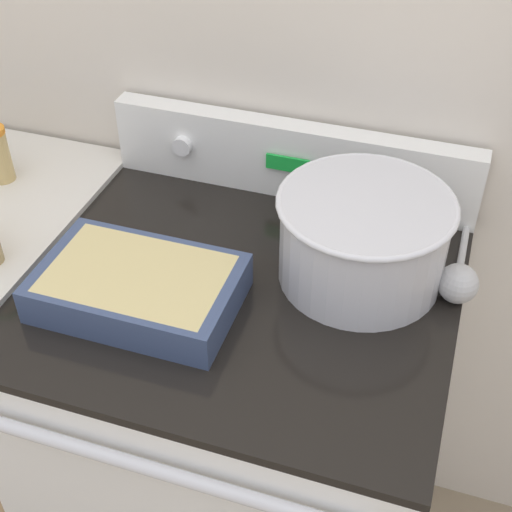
# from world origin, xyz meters

# --- Properties ---
(kitchen_wall) EXTENTS (8.00, 0.05, 2.50)m
(kitchen_wall) POSITION_xyz_m (0.00, 0.71, 1.25)
(kitchen_wall) COLOR beige
(kitchen_wall) RESTS_ON ground_plane
(stove_range) EXTENTS (0.76, 0.70, 0.93)m
(stove_range) POSITION_xyz_m (0.00, 0.34, 0.47)
(stove_range) COLOR white
(stove_range) RESTS_ON ground_plane
(control_panel) EXTENTS (0.76, 0.07, 0.16)m
(control_panel) POSITION_xyz_m (0.00, 0.65, 1.01)
(control_panel) COLOR white
(control_panel) RESTS_ON stove_range
(side_counter) EXTENTS (0.50, 0.67, 0.95)m
(side_counter) POSITION_xyz_m (-0.63, 0.34, 0.47)
(side_counter) COLOR tan
(side_counter) RESTS_ON ground_plane
(mixing_bowl) EXTENTS (0.31, 0.31, 0.17)m
(mixing_bowl) POSITION_xyz_m (0.19, 0.43, 1.03)
(mixing_bowl) COLOR silver
(mixing_bowl) RESTS_ON stove_range
(casserole_dish) EXTENTS (0.34, 0.22, 0.07)m
(casserole_dish) POSITION_xyz_m (-0.15, 0.24, 0.97)
(casserole_dish) COLOR #38476B
(casserole_dish) RESTS_ON stove_range
(ladle) EXTENTS (0.07, 0.27, 0.07)m
(ladle) POSITION_xyz_m (0.37, 0.43, 0.97)
(ladle) COLOR #B7B7B7
(ladle) RESTS_ON stove_range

